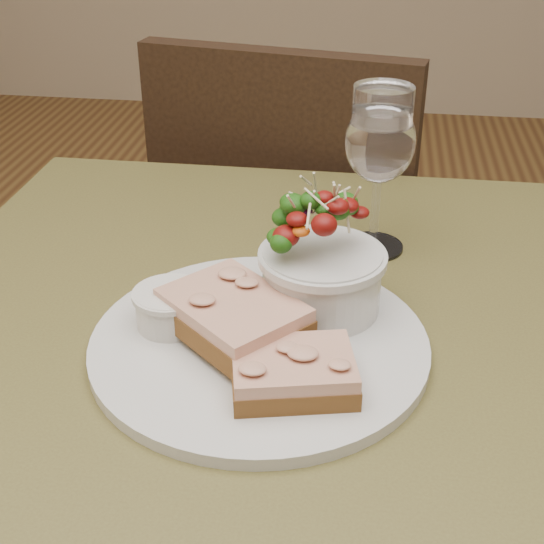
# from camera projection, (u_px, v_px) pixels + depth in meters

# --- Properties ---
(cafe_table) EXTENTS (0.80, 0.80, 0.75)m
(cafe_table) POSITION_uv_depth(u_px,v_px,m) (290.00, 412.00, 0.78)
(cafe_table) COLOR #4C4320
(cafe_table) RESTS_ON ground
(chair_far) EXTENTS (0.49, 0.49, 0.90)m
(chair_far) POSITION_uv_depth(u_px,v_px,m) (303.00, 338.00, 1.51)
(chair_far) COLOR black
(chair_far) RESTS_ON ground
(dinner_plate) EXTENTS (0.31, 0.31, 0.01)m
(dinner_plate) POSITION_uv_depth(u_px,v_px,m) (259.00, 344.00, 0.70)
(dinner_plate) COLOR silver
(dinner_plate) RESTS_ON cafe_table
(sandwich_front) EXTENTS (0.12, 0.10, 0.03)m
(sandwich_front) POSITION_uv_depth(u_px,v_px,m) (293.00, 372.00, 0.63)
(sandwich_front) COLOR #4C3114
(sandwich_front) RESTS_ON dinner_plate
(sandwich_back) EXTENTS (0.15, 0.15, 0.03)m
(sandwich_back) POSITION_uv_depth(u_px,v_px,m) (233.00, 315.00, 0.68)
(sandwich_back) COLOR #4C3114
(sandwich_back) RESTS_ON dinner_plate
(ramekin) EXTENTS (0.06, 0.06, 0.04)m
(ramekin) POSITION_uv_depth(u_px,v_px,m) (170.00, 306.00, 0.71)
(ramekin) COLOR silver
(ramekin) RESTS_ON dinner_plate
(salad_bowl) EXTENTS (0.11, 0.11, 0.13)m
(salad_bowl) POSITION_uv_depth(u_px,v_px,m) (323.00, 254.00, 0.71)
(salad_bowl) COLOR silver
(salad_bowl) RESTS_ON dinner_plate
(garnish) EXTENTS (0.05, 0.04, 0.02)m
(garnish) POSITION_uv_depth(u_px,v_px,m) (220.00, 283.00, 0.77)
(garnish) COLOR #103509
(garnish) RESTS_ON dinner_plate
(wine_glass) EXTENTS (0.08, 0.08, 0.18)m
(wine_glass) POSITION_uv_depth(u_px,v_px,m) (380.00, 147.00, 0.81)
(wine_glass) COLOR white
(wine_glass) RESTS_ON cafe_table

